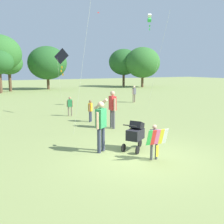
# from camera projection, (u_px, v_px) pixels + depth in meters

# --- Properties ---
(ground_plane) EXTENTS (120.00, 120.00, 0.00)m
(ground_plane) POSITION_uv_depth(u_px,v_px,m) (138.00, 156.00, 8.53)
(ground_plane) COLOR #849351
(treeline_distant) EXTENTS (33.12, 7.26, 6.78)m
(treeline_distant) POSITION_uv_depth(u_px,v_px,m) (43.00, 60.00, 33.42)
(treeline_distant) COLOR brown
(treeline_distant) RESTS_ON ground
(child_with_butterfly_kite) EXTENTS (0.69, 0.39, 1.12)m
(child_with_butterfly_kite) POSITION_uv_depth(u_px,v_px,m) (155.00, 139.00, 8.06)
(child_with_butterfly_kite) COLOR #4C4C51
(child_with_butterfly_kite) RESTS_ON ground
(person_adult_flyer) EXTENTS (0.54, 0.69, 1.81)m
(person_adult_flyer) POSITION_uv_depth(u_px,v_px,m) (101.00, 122.00, 8.79)
(person_adult_flyer) COLOR #33384C
(person_adult_flyer) RESTS_ON ground
(stroller) EXTENTS (1.07, 0.87, 1.03)m
(stroller) POSITION_uv_depth(u_px,v_px,m) (136.00, 133.00, 9.09)
(stroller) COLOR black
(stroller) RESTS_ON ground
(kite_orange_delta) EXTENTS (1.11, 3.45, 6.51)m
(kite_orange_delta) POSITION_uv_depth(u_px,v_px,m) (150.00, 19.00, 17.87)
(kite_orange_delta) COLOR white
(kite_orange_delta) RESTS_ON ground
(kite_green_novelty) EXTENTS (1.18, 2.65, 4.05)m
(kite_green_novelty) POSITION_uv_depth(u_px,v_px,m) (61.00, 58.00, 15.69)
(kite_green_novelty) COLOR black
(kite_green_novelty) RESTS_ON ground
(person_red_shirt) EXTENTS (0.29, 0.29, 1.17)m
(person_red_shirt) POSITION_uv_depth(u_px,v_px,m) (90.00, 109.00, 13.89)
(person_red_shirt) COLOR #33384C
(person_red_shirt) RESTS_ON ground
(person_sitting_far) EXTENTS (0.27, 0.57, 1.78)m
(person_sitting_far) POSITION_uv_depth(u_px,v_px,m) (112.00, 106.00, 12.35)
(person_sitting_far) COLOR #4C4C51
(person_sitting_far) RESTS_ON ground
(person_couple_left) EXTENTS (0.42, 0.29, 1.40)m
(person_couple_left) POSITION_uv_depth(u_px,v_px,m) (134.00, 93.00, 21.77)
(person_couple_left) COLOR #7F705B
(person_couple_left) RESTS_ON ground
(person_back_turned) EXTENTS (0.35, 0.24, 1.15)m
(person_back_turned) POSITION_uv_depth(u_px,v_px,m) (70.00, 105.00, 15.56)
(person_back_turned) COLOR #7F705B
(person_back_turned) RESTS_ON ground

